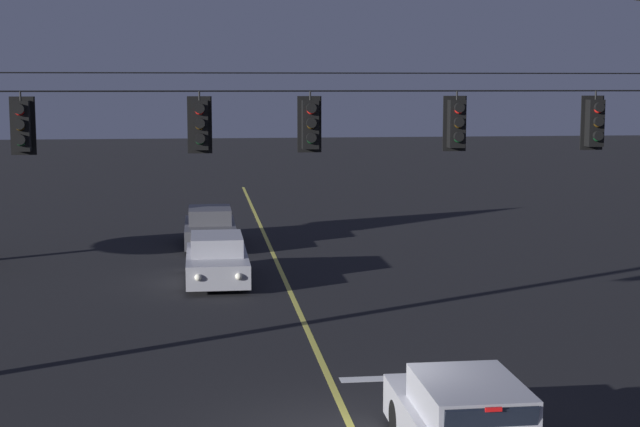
{
  "coord_description": "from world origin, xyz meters",
  "views": [
    {
      "loc": [
        -2.54,
        -15.21,
        5.87
      ],
      "look_at": [
        0.0,
        4.94,
        3.14
      ],
      "focal_mm": 54.62,
      "sensor_mm": 36.0,
      "label": 1
    }
  ],
  "objects_px": {
    "traffic_light_right_inner": "(457,124)",
    "traffic_light_rightmost": "(595,123)",
    "traffic_light_leftmost": "(21,126)",
    "car_oncoming_lead": "(217,260)",
    "traffic_light_centre": "(310,124)",
    "car_waiting_near_lane": "(468,426)",
    "car_oncoming_trailing": "(210,228)",
    "traffic_light_left_inner": "(200,125)"
  },
  "relations": [
    {
      "from": "traffic_light_right_inner",
      "to": "traffic_light_rightmost",
      "type": "height_order",
      "value": "same"
    },
    {
      "from": "traffic_light_leftmost",
      "to": "car_oncoming_lead",
      "type": "xyz_separation_m",
      "value": [
        3.84,
        9.54,
        -4.41
      ]
    },
    {
      "from": "traffic_light_leftmost",
      "to": "traffic_light_centre",
      "type": "distance_m",
      "value": 5.54
    },
    {
      "from": "traffic_light_leftmost",
      "to": "car_waiting_near_lane",
      "type": "relative_size",
      "value": 0.28
    },
    {
      "from": "traffic_light_leftmost",
      "to": "traffic_light_right_inner",
      "type": "distance_m",
      "value": 8.51
    },
    {
      "from": "traffic_light_leftmost",
      "to": "traffic_light_rightmost",
      "type": "relative_size",
      "value": 1.0
    },
    {
      "from": "traffic_light_rightmost",
      "to": "traffic_light_leftmost",
      "type": "bearing_deg",
      "value": 180.0
    },
    {
      "from": "traffic_light_right_inner",
      "to": "car_oncoming_trailing",
      "type": "relative_size",
      "value": 0.28
    },
    {
      "from": "traffic_light_left_inner",
      "to": "car_oncoming_trailing",
      "type": "bearing_deg",
      "value": 88.74
    },
    {
      "from": "traffic_light_left_inner",
      "to": "traffic_light_rightmost",
      "type": "distance_m",
      "value": 8.05
    },
    {
      "from": "traffic_light_rightmost",
      "to": "car_oncoming_lead",
      "type": "distance_m",
      "value": 12.96
    },
    {
      "from": "traffic_light_centre",
      "to": "traffic_light_right_inner",
      "type": "height_order",
      "value": "same"
    },
    {
      "from": "car_oncoming_trailing",
      "to": "car_waiting_near_lane",
      "type": "bearing_deg",
      "value": -80.22
    },
    {
      "from": "traffic_light_leftmost",
      "to": "traffic_light_rightmost",
      "type": "distance_m",
      "value": 11.42
    },
    {
      "from": "traffic_light_leftmost",
      "to": "traffic_light_centre",
      "type": "height_order",
      "value": "same"
    },
    {
      "from": "traffic_light_left_inner",
      "to": "traffic_light_leftmost",
      "type": "bearing_deg",
      "value": 180.0
    },
    {
      "from": "traffic_light_left_inner",
      "to": "car_waiting_near_lane",
      "type": "height_order",
      "value": "traffic_light_left_inner"
    },
    {
      "from": "traffic_light_centre",
      "to": "car_oncoming_trailing",
      "type": "bearing_deg",
      "value": 96.49
    },
    {
      "from": "car_waiting_near_lane",
      "to": "car_oncoming_trailing",
      "type": "relative_size",
      "value": 0.98
    },
    {
      "from": "car_waiting_near_lane",
      "to": "car_oncoming_lead",
      "type": "xyz_separation_m",
      "value": [
        -3.53,
        14.72,
        -0.0
      ]
    },
    {
      "from": "traffic_light_rightmost",
      "to": "car_oncoming_lead",
      "type": "height_order",
      "value": "traffic_light_rightmost"
    },
    {
      "from": "car_waiting_near_lane",
      "to": "traffic_light_rightmost",
      "type": "bearing_deg",
      "value": 51.95
    },
    {
      "from": "traffic_light_centre",
      "to": "traffic_light_right_inner",
      "type": "xyz_separation_m",
      "value": [
        2.97,
        0.0,
        0.0
      ]
    },
    {
      "from": "traffic_light_right_inner",
      "to": "traffic_light_rightmost",
      "type": "distance_m",
      "value": 2.91
    },
    {
      "from": "traffic_light_leftmost",
      "to": "car_oncoming_lead",
      "type": "distance_m",
      "value": 11.19
    },
    {
      "from": "traffic_light_centre",
      "to": "traffic_light_right_inner",
      "type": "distance_m",
      "value": 2.97
    },
    {
      "from": "traffic_light_left_inner",
      "to": "traffic_light_right_inner",
      "type": "bearing_deg",
      "value": 0.0
    },
    {
      "from": "traffic_light_right_inner",
      "to": "car_oncoming_lead",
      "type": "distance_m",
      "value": 11.5
    },
    {
      "from": "traffic_light_leftmost",
      "to": "car_waiting_near_lane",
      "type": "xyz_separation_m",
      "value": [
        7.37,
        -5.18,
        -4.41
      ]
    },
    {
      "from": "traffic_light_left_inner",
      "to": "traffic_light_right_inner",
      "type": "distance_m",
      "value": 5.14
    },
    {
      "from": "traffic_light_centre",
      "to": "traffic_light_rightmost",
      "type": "height_order",
      "value": "same"
    },
    {
      "from": "car_oncoming_lead",
      "to": "traffic_light_leftmost",
      "type": "bearing_deg",
      "value": -111.92
    },
    {
      "from": "traffic_light_leftmost",
      "to": "traffic_light_left_inner",
      "type": "distance_m",
      "value": 3.37
    },
    {
      "from": "traffic_light_centre",
      "to": "car_oncoming_trailing",
      "type": "relative_size",
      "value": 0.28
    },
    {
      "from": "traffic_light_right_inner",
      "to": "car_oncoming_trailing",
      "type": "distance_m",
      "value": 17.27
    },
    {
      "from": "car_oncoming_trailing",
      "to": "traffic_light_right_inner",
      "type": "bearing_deg",
      "value": -73.34
    },
    {
      "from": "traffic_light_left_inner",
      "to": "traffic_light_centre",
      "type": "bearing_deg",
      "value": 0.0
    },
    {
      "from": "traffic_light_centre",
      "to": "car_waiting_near_lane",
      "type": "distance_m",
      "value": 7.05
    },
    {
      "from": "traffic_light_left_inner",
      "to": "traffic_light_rightmost",
      "type": "xyz_separation_m",
      "value": [
        8.05,
        0.0,
        0.0
      ]
    },
    {
      "from": "car_waiting_near_lane",
      "to": "car_oncoming_lead",
      "type": "height_order",
      "value": "same"
    },
    {
      "from": "traffic_light_centre",
      "to": "car_oncoming_trailing",
      "type": "height_order",
      "value": "traffic_light_centre"
    },
    {
      "from": "car_waiting_near_lane",
      "to": "traffic_light_leftmost",
      "type": "bearing_deg",
      "value": 144.91
    }
  ]
}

